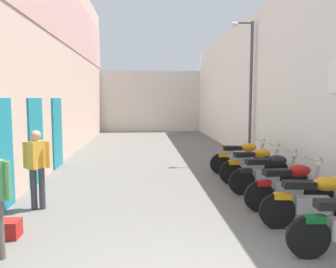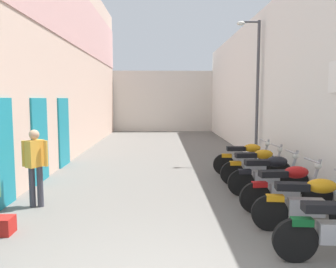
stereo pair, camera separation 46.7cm
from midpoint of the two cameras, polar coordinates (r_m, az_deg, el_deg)
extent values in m
plane|color=#66635E|center=(11.32, -2.65, -5.24)|extent=(35.48, 35.48, 0.00)
cube|color=beige|center=(13.56, -18.17, 11.98)|extent=(0.40, 19.48, 7.38)
cube|color=teal|center=(7.46, -27.56, -3.15)|extent=(0.06, 1.10, 2.20)
cube|color=teal|center=(9.50, -22.34, -1.11)|extent=(0.06, 1.10, 2.20)
cube|color=teal|center=(11.59, -18.99, 0.20)|extent=(0.06, 1.10, 2.20)
cube|color=#DBA39E|center=(13.79, -17.51, 18.74)|extent=(0.04, 19.48, 2.36)
cube|color=silver|center=(13.64, 11.93, 7.41)|extent=(0.40, 19.48, 5.15)
cube|color=beige|center=(23.84, -3.56, 5.44)|extent=(9.55, 2.00, 4.00)
cylinder|color=black|center=(5.17, 19.73, -15.84)|extent=(0.60, 0.12, 0.60)
cube|color=black|center=(5.15, 23.58, -10.67)|extent=(0.53, 0.26, 0.12)
cube|color=#0F5123|center=(5.11, 20.70, -13.04)|extent=(0.29, 0.16, 0.10)
cylinder|color=black|center=(6.13, 15.49, -12.22)|extent=(0.61, 0.16, 0.60)
cube|color=#9E9EA3|center=(6.25, 20.77, -10.91)|extent=(0.58, 0.27, 0.28)
ellipsoid|color=orange|center=(6.23, 22.93, -7.62)|extent=(0.51, 0.32, 0.24)
cube|color=black|center=(6.09, 18.81, -7.95)|extent=(0.54, 0.28, 0.12)
cube|color=orange|center=(6.08, 16.31, -9.86)|extent=(0.30, 0.17, 0.10)
cylinder|color=black|center=(7.47, 22.05, -9.16)|extent=(0.60, 0.13, 0.60)
cylinder|color=black|center=(6.93, 12.98, -10.05)|extent=(0.60, 0.13, 0.60)
cube|color=#9E9EA3|center=(7.13, 17.35, -8.72)|extent=(0.57, 0.24, 0.28)
ellipsoid|color=#AD1414|center=(7.15, 19.11, -5.77)|extent=(0.50, 0.30, 0.24)
cube|color=black|center=(6.95, 15.73, -6.16)|extent=(0.54, 0.26, 0.12)
cylinder|color=#9E9EA3|center=(7.35, 21.68, -6.58)|extent=(0.25, 0.08, 0.77)
cylinder|color=#9E9EA3|center=(7.25, 21.31, -3.92)|extent=(0.08, 0.58, 0.04)
sphere|color=silver|center=(7.33, 22.09, -4.64)|extent=(0.14, 0.14, 0.14)
cube|color=#AD1414|center=(6.89, 13.65, -7.91)|extent=(0.29, 0.16, 0.10)
cylinder|color=black|center=(8.45, 18.71, -7.32)|extent=(0.60, 0.10, 0.60)
cylinder|color=black|center=(8.01, 10.48, -7.82)|extent=(0.60, 0.10, 0.60)
cube|color=#9E9EA3|center=(8.16, 14.40, -6.78)|extent=(0.57, 0.22, 0.28)
ellipsoid|color=black|center=(8.18, 15.98, -4.23)|extent=(0.49, 0.27, 0.24)
cube|color=black|center=(8.02, 12.92, -4.49)|extent=(0.53, 0.24, 0.12)
cylinder|color=#9E9EA3|center=(8.35, 18.35, -5.01)|extent=(0.25, 0.07, 0.77)
cylinder|color=#9E9EA3|center=(8.26, 17.99, -2.65)|extent=(0.05, 0.58, 0.04)
sphere|color=silver|center=(8.32, 18.72, -3.30)|extent=(0.14, 0.14, 0.14)
cube|color=black|center=(7.98, 11.07, -5.97)|extent=(0.28, 0.15, 0.10)
cylinder|color=black|center=(9.37, 16.26, -5.95)|extent=(0.60, 0.11, 0.60)
cylinder|color=black|center=(8.95, 8.87, -6.34)|extent=(0.60, 0.11, 0.60)
cube|color=#9E9EA3|center=(9.10, 12.37, -5.43)|extent=(0.57, 0.23, 0.28)
ellipsoid|color=orange|center=(9.12, 13.78, -3.14)|extent=(0.49, 0.29, 0.24)
cube|color=black|center=(8.96, 11.04, -3.36)|extent=(0.53, 0.25, 0.12)
cylinder|color=#9E9EA3|center=(9.28, 15.93, -3.86)|extent=(0.25, 0.07, 0.77)
cylinder|color=#9E9EA3|center=(9.20, 15.59, -1.72)|extent=(0.07, 0.58, 0.04)
sphere|color=silver|center=(9.26, 16.25, -2.32)|extent=(0.14, 0.14, 0.14)
cube|color=orange|center=(8.92, 9.39, -4.69)|extent=(0.29, 0.16, 0.10)
cylinder|color=black|center=(10.35, 14.20, -4.78)|extent=(0.60, 0.10, 0.60)
cylinder|color=black|center=(10.07, 7.35, -4.95)|extent=(0.60, 0.10, 0.60)
cube|color=#9E9EA3|center=(10.16, 10.56, -4.21)|extent=(0.57, 0.22, 0.28)
ellipsoid|color=orange|center=(10.16, 11.86, -2.18)|extent=(0.49, 0.27, 0.24)
cube|color=black|center=(10.06, 9.32, -2.33)|extent=(0.53, 0.23, 0.12)
cylinder|color=#9E9EA3|center=(10.28, 13.88, -2.87)|extent=(0.25, 0.07, 0.77)
cylinder|color=#9E9EA3|center=(10.21, 13.55, -0.94)|extent=(0.05, 0.58, 0.04)
sphere|color=silver|center=(10.26, 14.18, -1.48)|extent=(0.14, 0.14, 0.14)
cube|color=orange|center=(10.03, 7.82, -3.48)|extent=(0.28, 0.15, 0.10)
cylinder|color=#564C47|center=(5.46, -28.41, -13.81)|extent=(0.12, 0.12, 0.82)
cylinder|color=#4C8C51|center=(5.22, -27.37, -6.88)|extent=(0.08, 0.08, 0.52)
cylinder|color=#383842|center=(7.46, -23.05, -8.36)|extent=(0.12, 0.12, 0.82)
cylinder|color=#383842|center=(7.41, -21.87, -8.40)|extent=(0.12, 0.12, 0.82)
cube|color=gold|center=(7.30, -22.67, -3.19)|extent=(0.35, 0.39, 0.54)
sphere|color=tan|center=(7.25, -22.79, -0.23)|extent=(0.20, 0.20, 0.20)
cylinder|color=gold|center=(7.37, -24.30, -3.18)|extent=(0.08, 0.08, 0.52)
cylinder|color=gold|center=(7.23, -21.01, -3.21)|extent=(0.08, 0.08, 0.52)
cube|color=red|center=(6.27, -27.36, -13.83)|extent=(0.44, 0.32, 0.28)
cylinder|color=#47474C|center=(11.99, 12.45, 6.62)|extent=(0.10, 0.10, 4.73)
cylinder|color=#47474C|center=(12.17, 11.28, 17.63)|extent=(0.60, 0.07, 0.07)
ellipsoid|color=silver|center=(12.09, 9.84, 17.49)|extent=(0.28, 0.18, 0.14)
camera|label=1|loc=(0.23, -91.60, -0.16)|focal=36.81mm
camera|label=2|loc=(0.23, 88.40, 0.16)|focal=36.81mm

